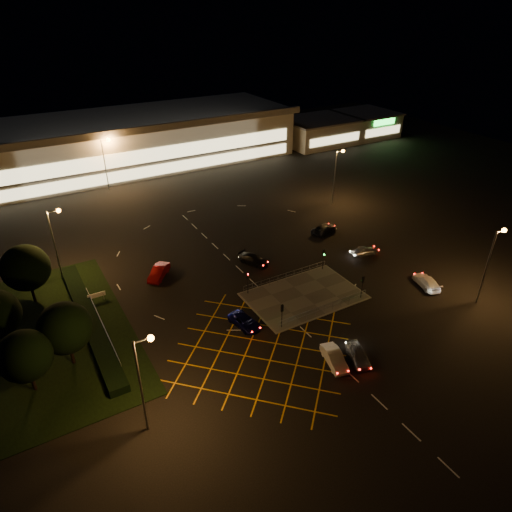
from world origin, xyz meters
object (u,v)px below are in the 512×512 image
signal_nw (248,279)px  car_east_grey (324,229)px  signal_se (363,283)px  car_queue_white (334,358)px  car_right_silver (364,251)px  car_far_dkgrey (254,259)px  car_approach_white (427,282)px  car_near_silver (358,355)px  signal_ne (324,255)px  car_left_blue (245,321)px  signal_sw (282,311)px  car_circ_red (159,272)px

signal_nw → car_east_grey: (19.36, 9.24, -1.69)m
signal_se → car_queue_white: bearing=36.4°
signal_nw → car_right_silver: bearing=1.2°
car_far_dkgrey → signal_se: bearing=-86.7°
car_far_dkgrey → car_approach_white: (16.88, -16.58, 0.01)m
car_approach_white → car_near_silver: bearing=37.8°
car_right_silver → signal_nw: bearing=100.2°
car_far_dkgrey → signal_ne: bearing=-64.7°
car_left_blue → car_east_grey: car_east_grey is taller
car_queue_white → signal_sw: bearing=116.1°
car_near_silver → car_east_grey: car_near_silver is taller
signal_ne → car_east_grey: size_ratio=0.65×
signal_nw → car_east_grey: size_ratio=0.65×
signal_nw → car_circ_red: bearing=131.2°
car_right_silver → car_approach_white: (1.33, -10.60, 0.04)m
signal_ne → car_right_silver: 8.23m
car_far_dkgrey → car_approach_white: size_ratio=0.98×
signal_sw → car_right_silver: size_ratio=0.82×
signal_nw → car_approach_white: (21.37, -10.20, -1.67)m
car_left_blue → car_circ_red: 16.00m
car_left_blue → car_approach_white: (24.87, -4.68, 0.07)m
car_far_dkgrey → car_right_silver: (15.54, -5.98, -0.03)m
car_right_silver → car_near_silver: bearing=145.7°
car_circ_red → signal_sw: bearing=-23.5°
signal_sw → signal_nw: bearing=-90.0°
car_near_silver → car_left_blue: 13.36m
signal_se → car_east_grey: signal_se is taller
signal_nw → car_right_silver: signal_nw is taller
car_right_silver → car_approach_white: size_ratio=0.80×
signal_sw → signal_se: (12.00, 0.00, 0.00)m
car_near_silver → car_approach_white: size_ratio=0.87×
signal_sw → car_right_silver: 21.79m
car_east_grey → signal_se: bearing=140.0°
signal_nw → car_circ_red: 12.98m
signal_ne → car_far_dkgrey: signal_ne is taller
car_left_blue → car_far_dkgrey: car_far_dkgrey is taller
car_right_silver → car_queue_white: bearing=140.1°
car_left_blue → car_right_silver: (23.54, 5.92, 0.03)m
car_approach_white → signal_ne: bearing=-29.8°
car_east_grey → signal_nw: bearing=98.6°
car_right_silver → car_approach_white: 10.68m
car_left_blue → car_right_silver: car_right_silver is taller
car_near_silver → car_circ_red: car_circ_red is taller
signal_se → car_left_blue: size_ratio=0.70×
signal_nw → signal_se: bearing=-33.6°
signal_se → car_approach_white: size_ratio=0.66×
signal_ne → car_approach_white: signal_ne is taller
car_far_dkgrey → car_queue_white: bearing=-121.9°
signal_nw → signal_ne: (12.00, 0.00, 0.00)m
signal_se → car_approach_white: 9.78m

